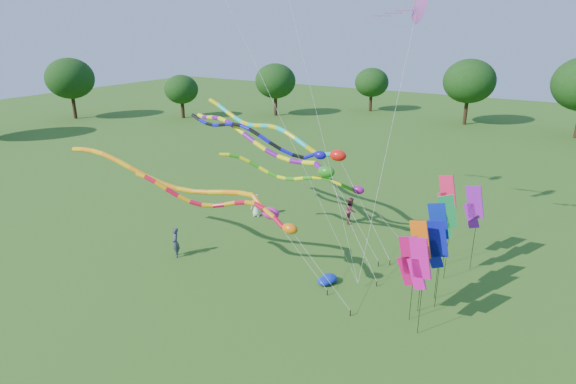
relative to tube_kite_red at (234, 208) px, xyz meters
The scene contains 21 objects.
ground 5.40m from the tube_kite_red, 16.90° to the right, with size 160.00×160.00×0.00m, color #265A18.
tree_ring 3.78m from the tube_kite_red, ahead, with size 120.27×119.45×9.64m.
tube_kite_red is the anchor object (origin of this frame).
tube_kite_orange 3.65m from the tube_kite_red, 168.28° to the left, with size 15.88×2.35×6.84m.
tube_kite_purple 6.29m from the tube_kite_red, 106.98° to the left, with size 15.26×4.23×7.96m.
tube_kite_blue 6.57m from the tube_kite_red, 109.64° to the left, with size 13.66×1.28×7.90m.
tube_kite_cyan 8.14m from the tube_kite_red, 103.58° to the left, with size 14.86×2.91×8.46m.
tube_kite_green 6.86m from the tube_kite_red, 87.47° to the left, with size 10.99×3.78×5.96m.
delta_kite_high_c 13.25m from the tube_kite_red, 48.25° to the left, with size 3.31×4.97×14.68m.
banner_pole_orange 9.03m from the tube_kite_red, 17.38° to the left, with size 1.16×0.14×4.69m.
banner_pole_red 11.65m from the tube_kite_red, 44.06° to the left, with size 1.16×0.26×5.37m.
banner_pole_magenta_a 8.73m from the tube_kite_red, 11.59° to the left, with size 1.16×0.23×4.25m.
banner_pole_green 10.94m from the tube_kite_red, 35.90° to the left, with size 1.09×0.56×4.83m.
banner_pole_violet 12.92m from the tube_kite_red, 40.63° to the left, with size 1.16×0.21×4.92m.
banner_pole_blue_b 9.88m from the tube_kite_red, 25.12° to the left, with size 1.16×0.16×5.13m.
banner_pole_magenta_b 9.20m from the tube_kite_red, ahead, with size 1.16×0.26×4.62m.
banner_pole_blue_a 9.84m from the tube_kite_red, 20.46° to the left, with size 1.16×0.21×4.56m.
blue_nylon_heap 6.52m from the tube_kite_red, 34.28° to the left, with size 1.59×1.21×0.48m.
person_a 10.42m from the tube_kite_red, 119.03° to the left, with size 0.80×0.52×1.64m, color silver.
person_b 6.29m from the tube_kite_red, behind, with size 0.66×0.43×1.81m, color #383D4F.
person_c 11.58m from the tube_kite_red, 82.23° to the left, with size 0.89×0.69×1.82m, color maroon.
Camera 1 is at (10.87, -16.64, 13.04)m, focal length 30.00 mm.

